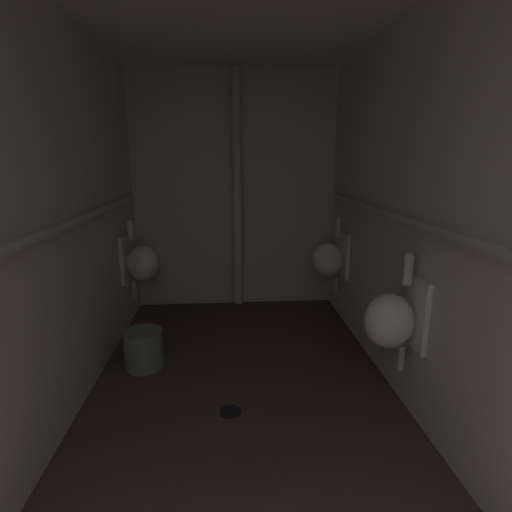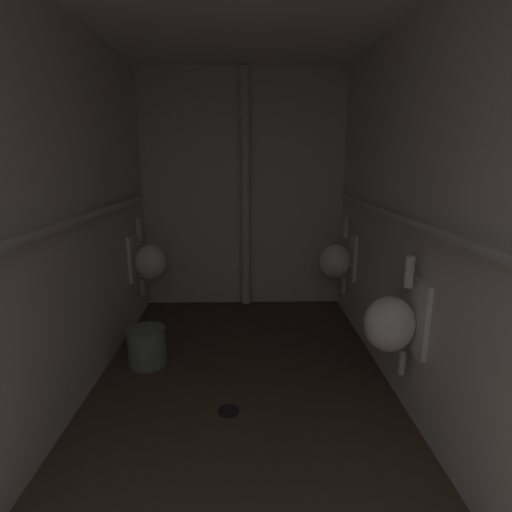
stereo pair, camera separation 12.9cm
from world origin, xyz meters
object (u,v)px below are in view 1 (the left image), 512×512
object	(u,v)px
urinal_left_mid	(141,262)
standpipe_back_wall	(237,193)
urinal_right_mid	(393,319)
urinal_right_far	(330,259)
waste_bin	(144,349)
floor_drain	(231,411)

from	to	relation	value
urinal_left_mid	standpipe_back_wall	size ratio (longest dim) A/B	0.32
urinal_right_mid	urinal_right_far	size ratio (longest dim) A/B	1.00
urinal_left_mid	urinal_right_mid	xyz separation A→B (m)	(1.80, -1.48, 0.00)
urinal_right_far	urinal_left_mid	bearing A→B (deg)	179.84
urinal_left_mid	standpipe_back_wall	world-z (taller)	standpipe_back_wall
urinal_right_mid	urinal_left_mid	bearing A→B (deg)	140.57
urinal_right_mid	standpipe_back_wall	xyz separation A→B (m)	(-0.88, 1.92, 0.60)
standpipe_back_wall	waste_bin	world-z (taller)	standpipe_back_wall
urinal_right_mid	standpipe_back_wall	size ratio (longest dim) A/B	0.32
urinal_right_far	standpipe_back_wall	size ratio (longest dim) A/B	0.32
urinal_right_mid	waste_bin	world-z (taller)	urinal_right_mid
urinal_left_mid	floor_drain	distance (m)	1.76
floor_drain	waste_bin	xyz separation A→B (m)	(-0.65, 0.61, 0.14)
urinal_right_mid	urinal_right_far	bearing A→B (deg)	90.00
urinal_right_mid	urinal_right_far	distance (m)	1.48
urinal_right_mid	waste_bin	xyz separation A→B (m)	(-1.64, 0.66, -0.47)
standpipe_back_wall	floor_drain	distance (m)	2.23
urinal_left_mid	standpipe_back_wall	distance (m)	1.18
urinal_right_far	standpipe_back_wall	world-z (taller)	standpipe_back_wall
urinal_right_mid	waste_bin	size ratio (longest dim) A/B	2.58
waste_bin	floor_drain	bearing A→B (deg)	-43.06
urinal_right_far	waste_bin	world-z (taller)	urinal_right_far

